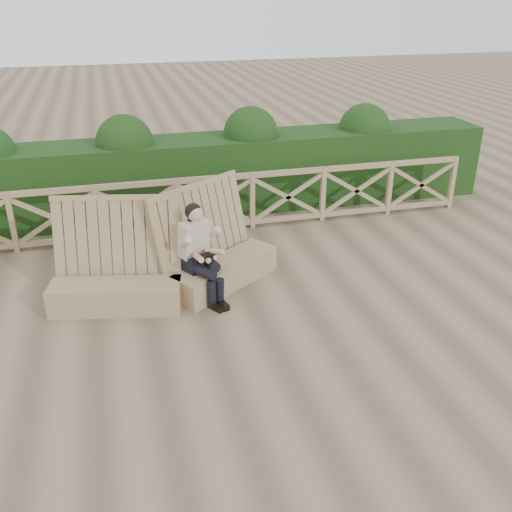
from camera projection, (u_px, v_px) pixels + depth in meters
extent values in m
plane|color=brown|center=(266.00, 327.00, 7.84)|extent=(60.00, 60.00, 0.00)
cube|color=olive|center=(116.00, 296.00, 8.20)|extent=(1.92, 0.89, 0.41)
cube|color=olive|center=(115.00, 252.00, 8.19)|extent=(1.91, 0.82, 1.53)
cube|color=olive|center=(225.00, 272.00, 8.87)|extent=(1.82, 1.46, 0.41)
cube|color=olive|center=(212.00, 234.00, 8.78)|extent=(1.78, 1.41, 1.53)
cube|color=black|center=(197.00, 262.00, 8.47)|extent=(0.47, 0.43, 0.24)
cube|color=#BFB19D|center=(194.00, 238.00, 8.35)|extent=(0.52, 0.47, 0.56)
sphere|color=tan|center=(195.00, 213.00, 8.14)|extent=(0.30, 0.30, 0.23)
sphere|color=black|center=(193.00, 211.00, 8.15)|extent=(0.33, 0.33, 0.25)
cylinder|color=black|center=(202.00, 270.00, 8.27)|extent=(0.37, 0.51, 0.16)
cylinder|color=black|center=(210.00, 262.00, 8.36)|extent=(0.38, 0.52, 0.18)
cylinder|color=black|center=(212.00, 295.00, 8.24)|extent=(0.17, 0.17, 0.41)
cylinder|color=black|center=(220.00, 292.00, 8.30)|extent=(0.17, 0.17, 0.41)
cube|color=black|center=(216.00, 307.00, 8.24)|extent=(0.21, 0.27, 0.09)
cube|color=black|center=(223.00, 305.00, 8.30)|extent=(0.21, 0.27, 0.09)
cube|color=black|center=(206.00, 259.00, 8.31)|extent=(0.29, 0.25, 0.17)
cube|color=black|center=(212.00, 259.00, 8.15)|extent=(0.11, 0.12, 0.13)
cube|color=#866E4E|center=(214.00, 178.00, 10.45)|extent=(10.10, 0.07, 0.10)
cube|color=#866E4E|center=(216.00, 225.00, 10.85)|extent=(10.10, 0.07, 0.10)
cube|color=black|center=(203.00, 175.00, 11.62)|extent=(12.00, 1.20, 1.50)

